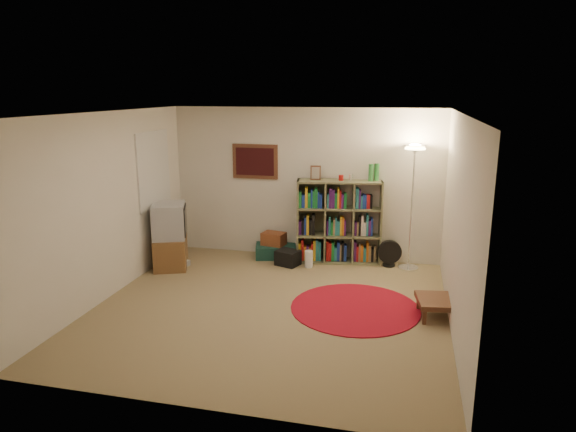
% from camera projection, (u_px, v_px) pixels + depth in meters
% --- Properties ---
extents(room, '(4.54, 4.54, 2.54)m').
position_uv_depth(room, '(266.00, 213.00, 6.46)').
color(room, olive).
rests_on(room, ground).
extents(bookshelf, '(1.41, 0.61, 1.63)m').
position_uv_depth(bookshelf, '(338.00, 223.00, 8.38)').
color(bookshelf, '#626442').
rests_on(bookshelf, ground).
extents(floor_lamp, '(0.45, 0.45, 1.98)m').
position_uv_depth(floor_lamp, '(414.00, 166.00, 7.77)').
color(floor_lamp, white).
rests_on(floor_lamp, ground).
extents(floor_fan, '(0.39, 0.23, 0.44)m').
position_uv_depth(floor_fan, '(389.00, 253.00, 8.23)').
color(floor_fan, black).
rests_on(floor_fan, ground).
extents(tv_stand, '(0.72, 0.84, 1.04)m').
position_uv_depth(tv_stand, '(170.00, 237.00, 8.16)').
color(tv_stand, brown).
rests_on(tv_stand, ground).
extents(dvd_box, '(0.34, 0.31, 0.09)m').
position_uv_depth(dvd_box, '(179.00, 263.00, 8.29)').
color(dvd_box, '#A3A3A7').
rests_on(dvd_box, ground).
extents(suitcase, '(0.76, 0.59, 0.22)m').
position_uv_depth(suitcase, '(276.00, 251.00, 8.72)').
color(suitcase, '#13342C').
rests_on(suitcase, ground).
extents(wicker_basket, '(0.42, 0.34, 0.21)m').
position_uv_depth(wicker_basket, '(274.00, 239.00, 8.67)').
color(wicker_basket, brown).
rests_on(wicker_basket, suitcase).
extents(duffel_bag, '(0.43, 0.39, 0.24)m').
position_uv_depth(duffel_bag, '(288.00, 258.00, 8.32)').
color(duffel_bag, black).
rests_on(duffel_bag, ground).
extents(paper_towel, '(0.15, 0.15, 0.27)m').
position_uv_depth(paper_towel, '(309.00, 259.00, 8.21)').
color(paper_towel, white).
rests_on(paper_towel, ground).
extents(red_rug, '(1.68, 1.68, 0.01)m').
position_uv_depth(red_rug, '(355.00, 308.00, 6.68)').
color(red_rug, maroon).
rests_on(red_rug, ground).
extents(side_table, '(0.61, 0.61, 0.25)m').
position_uv_depth(side_table, '(439.00, 302.00, 6.38)').
color(side_table, '#492719').
rests_on(side_table, ground).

